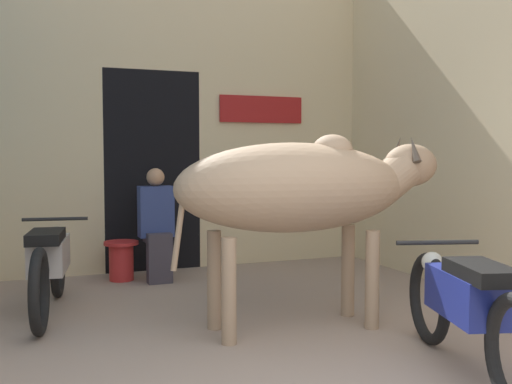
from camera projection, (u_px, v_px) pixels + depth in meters
wall_back_with_doorway at (156, 127)px, 7.15m from camera, size 4.99×0.93×3.90m
wall_right_with_door at (484, 96)px, 5.74m from camera, size 0.22×4.52×3.90m
cow at (303, 188)px, 4.63m from camera, size 2.25×0.81×1.52m
motorcycle_near at (467, 306)px, 3.67m from camera, size 0.73×1.83×0.77m
motorcycle_far at (49, 263)px, 5.07m from camera, size 0.58×1.87×0.78m
shopkeeper_seated at (157, 222)px, 6.37m from camera, size 0.36×0.33×1.21m
plastic_stool at (121, 259)px, 6.43m from camera, size 0.37×0.37×0.42m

